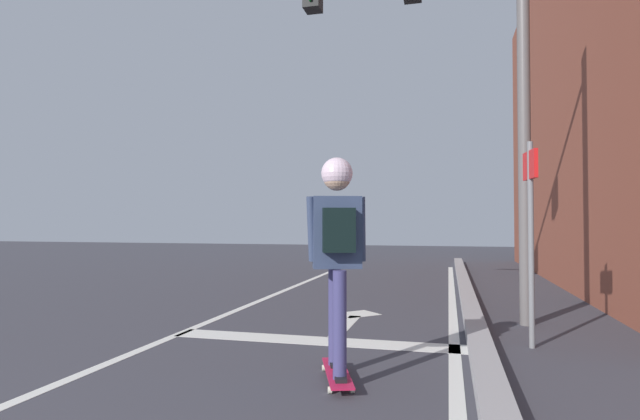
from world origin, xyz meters
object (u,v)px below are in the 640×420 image
at_px(skateboard, 337,373).
at_px(skater, 337,233).
at_px(traffic_signal_mast, 437,38).
at_px(street_sign_post, 531,212).

bearing_deg(skateboard, skater, -71.60).
bearing_deg(skateboard, traffic_signal_mast, 74.89).
xyz_separation_m(skateboard, street_sign_post, (1.75, 1.59, 1.36)).
height_order(skateboard, traffic_signal_mast, traffic_signal_mast).
distance_m(skater, street_sign_post, 2.38).
height_order(skater, street_sign_post, street_sign_post).
bearing_deg(skater, street_sign_post, 42.64).
xyz_separation_m(skateboard, skater, (0.00, -0.01, 1.16)).
height_order(skateboard, skater, skater).
relative_size(skateboard, street_sign_post, 0.41).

